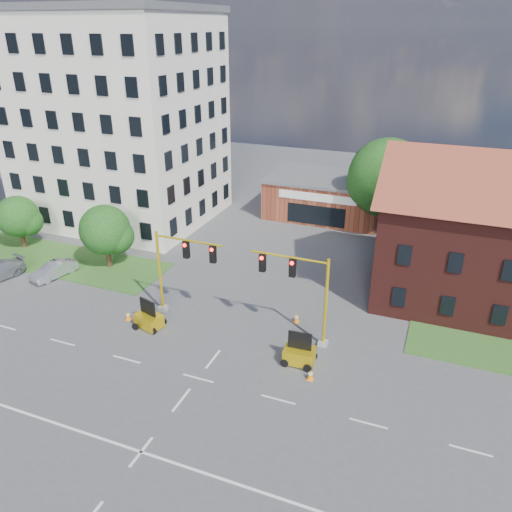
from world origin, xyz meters
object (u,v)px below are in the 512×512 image
object	(u,v)px
signal_mast_east	(301,288)
pickup_white	(415,290)
signal_mast_west	(179,265)
trailer_west	(149,319)
trailer_east	(299,354)

from	to	relation	value
signal_mast_east	pickup_white	bearing A→B (deg)	51.76
signal_mast_west	trailer_west	world-z (taller)	signal_mast_west
signal_mast_west	trailer_east	distance (m)	10.29
signal_mast_west	signal_mast_east	size ratio (longest dim) A/B	1.00
signal_mast_west	trailer_east	xyz separation A→B (m)	(9.46, -2.40, -3.26)
trailer_west	trailer_east	bearing A→B (deg)	16.02
pickup_white	trailer_east	bearing A→B (deg)	135.15
signal_mast_west	trailer_west	xyz separation A→B (m)	(-1.30, -2.33, -3.28)
signal_mast_west	trailer_west	size ratio (longest dim) A/B	2.99
signal_mast_east	trailer_east	bearing A→B (deg)	-72.70
trailer_west	pickup_white	distance (m)	19.71
signal_mast_west	trailer_east	bearing A→B (deg)	-14.23
trailer_west	signal_mast_east	bearing A→B (deg)	29.48
pickup_white	signal_mast_east	bearing A→B (deg)	125.38
trailer_west	pickup_white	xyz separation A→B (m)	(16.58, 10.66, 0.12)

